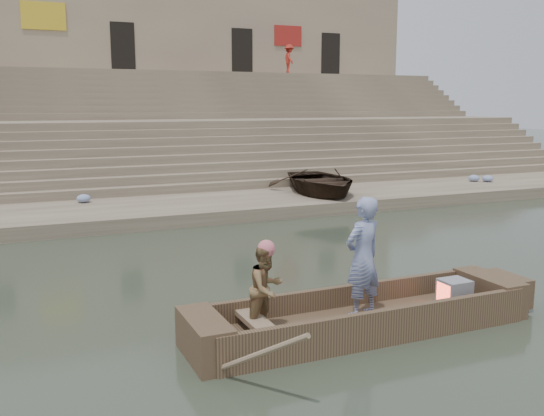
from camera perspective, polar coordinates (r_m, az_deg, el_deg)
ground at (r=13.58m, az=13.92°, el=-5.38°), size 120.00×120.00×0.00m
lower_landing at (r=20.31m, az=0.13°, el=0.52°), size 32.00×4.00×0.40m
mid_landing at (r=27.15m, az=-6.29°, el=5.38°), size 32.00×3.00×2.80m
upper_landing at (r=33.83m, az=-9.91°, el=8.21°), size 32.00×3.00×5.20m
ghat_steps at (r=28.74m, az=-7.32°, el=6.41°), size 32.00×11.00×5.20m
building_wall at (r=37.77m, az=-11.54°, el=12.88°), size 32.00×5.07×11.20m
main_rowboat at (r=9.62m, az=8.54°, el=-10.92°), size 5.00×1.30×0.22m
rowboat_trim at (r=9.65m, az=9.66°, el=-9.63°), size 6.04×2.63×1.97m
standing_man at (r=9.39m, az=8.64°, el=-4.66°), size 0.79×0.62×1.90m
rowing_man at (r=8.74m, az=-0.54°, el=-7.67°), size 0.78×0.71×1.30m
television at (r=10.53m, az=16.91°, el=-7.61°), size 0.46×0.42×0.40m
beached_rowboat at (r=20.98m, az=4.63°, el=2.57°), size 3.68×4.70×0.89m
pedestrian at (r=35.39m, az=1.65°, el=13.97°), size 0.79×1.15×1.64m
cloth_bundles at (r=22.41m, az=8.55°, el=2.15°), size 15.98×1.92×0.26m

